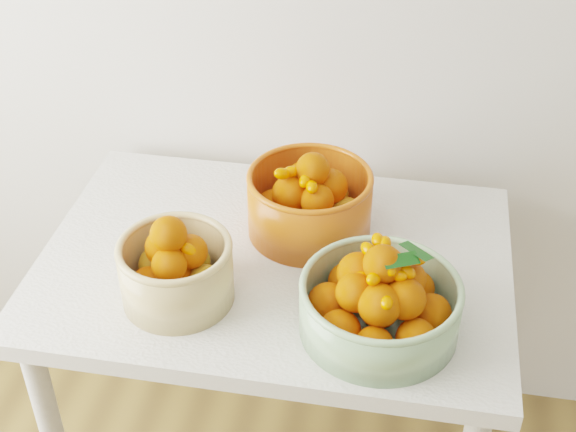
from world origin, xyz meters
name	(u,v)px	position (x,y,z in m)	size (l,w,h in m)	color
table	(275,291)	(-0.36, 1.60, 0.65)	(1.00, 0.70, 0.75)	silver
bowl_cream	(175,269)	(-0.53, 1.44, 0.82)	(0.24, 0.24, 0.19)	tan
bowl_green	(379,302)	(-0.13, 1.42, 0.82)	(0.32, 0.32, 0.20)	#89AC7F
bowl_orange	(310,201)	(-0.31, 1.71, 0.83)	(0.29, 0.29, 0.20)	#CE4C13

